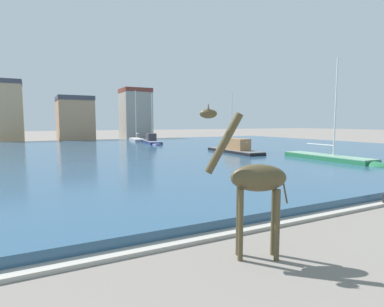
% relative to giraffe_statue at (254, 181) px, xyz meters
% --- Properties ---
extents(harbor_water, '(79.64, 51.28, 0.44)m').
position_rel_giraffe_statue_xyz_m(harbor_water, '(2.43, 27.58, -1.85)').
color(harbor_water, '#2D5170').
rests_on(harbor_water, ground).
extents(quay_edge_coping, '(79.64, 0.50, 0.12)m').
position_rel_giraffe_statue_xyz_m(quay_edge_coping, '(2.43, 1.69, -2.01)').
color(quay_edge_coping, '#ADA89E').
rests_on(quay_edge_coping, ground).
extents(giraffe_statue, '(2.19, 1.37, 4.06)m').
position_rel_giraffe_statue_xyz_m(giraffe_statue, '(0.00, 0.00, 0.00)').
color(giraffe_statue, '#4C4228').
rests_on(giraffe_statue, ground).
extents(sailboat_navy, '(3.03, 8.78, 7.85)m').
position_rel_giraffe_statue_xyz_m(sailboat_navy, '(11.04, 37.78, -1.44)').
color(sailboat_navy, navy).
rests_on(sailboat_navy, ground).
extents(sailboat_grey, '(2.69, 8.31, 9.05)m').
position_rel_giraffe_statue_xyz_m(sailboat_grey, '(11.08, 46.02, -1.59)').
color(sailboat_grey, '#939399').
rests_on(sailboat_grey, ground).
extents(sailboat_green, '(2.03, 9.47, 8.79)m').
position_rel_giraffe_statue_xyz_m(sailboat_green, '(17.16, 10.85, -1.63)').
color(sailboat_green, '#236B42').
rests_on(sailboat_green, ground).
extents(sailboat_black, '(2.11, 9.30, 6.74)m').
position_rel_giraffe_statue_xyz_m(sailboat_black, '(13.88, 21.08, -1.46)').
color(sailboat_black, black).
rests_on(sailboat_black, ground).
extents(townhouse_narrow_midrow, '(6.10, 5.48, 11.11)m').
position_rel_giraffe_statue_xyz_m(townhouse_narrow_midrow, '(-9.13, 58.64, 3.50)').
color(townhouse_narrow_midrow, tan).
rests_on(townhouse_narrow_midrow, ground).
extents(townhouse_tall_gabled, '(6.26, 8.04, 8.40)m').
position_rel_giraffe_statue_xyz_m(townhouse_tall_gabled, '(2.44, 56.29, 2.14)').
color(townhouse_tall_gabled, tan).
rests_on(townhouse_tall_gabled, ground).
extents(townhouse_corner_house, '(5.67, 5.97, 10.50)m').
position_rel_giraffe_statue_xyz_m(townhouse_corner_house, '(14.36, 56.64, 3.20)').
color(townhouse_corner_house, gray).
rests_on(townhouse_corner_house, ground).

